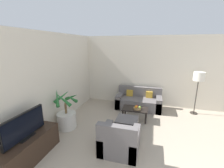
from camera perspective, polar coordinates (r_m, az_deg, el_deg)
The scene contains 14 objects.
wall_back at distance 6.04m, azimuth 22.33°, elevation 4.00°, with size 8.42×0.06×2.70m.
wall_left at distance 4.12m, azimuth -26.52°, elevation -1.09°, with size 0.06×7.55×2.70m.
tv_console at distance 3.83m, azimuth -29.35°, elevation -20.68°, with size 0.51×1.39×0.53m.
television at distance 3.56m, azimuth -30.42°, elevation -13.59°, with size 0.18×1.01×0.54m.
potted_palm at distance 4.62m, azimuth -16.93°, elevation -11.81°, with size 0.72×0.71×1.18m.
sofa_loveseat at distance 5.83m, azimuth 10.11°, elevation -6.53°, with size 1.66×0.78×0.78m.
floor_lamp at distance 5.78m, azimuth 30.18°, elevation 1.89°, with size 0.36×0.36×1.49m.
coffee_table at distance 4.94m, azimuth 8.76°, elevation -9.80°, with size 0.80×0.49×0.39m.
fruit_bowl at distance 4.86m, azimuth 9.62°, elevation -9.18°, with size 0.25×0.25×0.05m.
apple_red at distance 4.90m, azimuth 9.43°, elevation -8.25°, with size 0.07×0.07×0.07m.
apple_green at distance 4.82m, azimuth 10.57°, elevation -8.67°, with size 0.08×0.08×0.08m.
orange_fruit at distance 4.82m, azimuth 9.15°, elevation -8.53°, with size 0.08×0.08×0.08m.
armchair at distance 3.60m, azimuth 2.86°, elevation -20.76°, with size 0.85×0.77×0.81m.
ottoman at distance 4.32m, azimuth 5.66°, elevation -15.36°, with size 0.58×0.53×0.40m.
Camera 1 is at (-0.71, 0.07, 2.37)m, focal length 24.00 mm.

